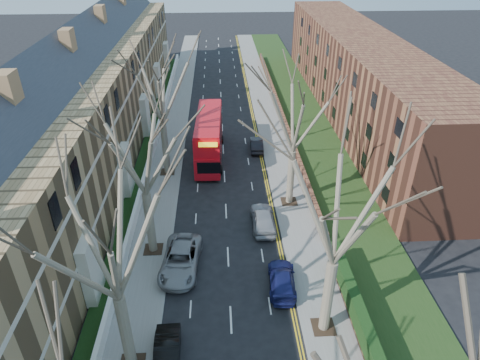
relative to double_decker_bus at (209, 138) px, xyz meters
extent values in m
cube|color=slate|center=(-4.53, 7.85, -2.20)|extent=(3.00, 102.00, 0.12)
cube|color=slate|center=(7.47, 7.85, -2.20)|extent=(3.00, 102.00, 0.12)
cube|color=olive|center=(-12.33, -0.15, 2.74)|extent=(9.00, 78.00, 10.00)
cube|color=#2D3038|center=(-12.33, -0.15, 8.74)|extent=(4.67, 78.00, 4.67)
cube|color=beige|center=(-7.88, -0.15, 1.24)|extent=(0.12, 78.00, 0.35)
cube|color=beige|center=(-7.88, -0.15, 4.74)|extent=(0.12, 78.00, 0.35)
cube|color=brown|center=(18.97, 11.85, 2.74)|extent=(8.00, 54.00, 10.00)
cube|color=brown|center=(9.17, 11.85, -1.69)|extent=(0.35, 54.00, 0.90)
cube|color=white|center=(-6.18, -0.15, -1.64)|extent=(0.30, 78.00, 1.00)
cube|color=#1D3714|center=(11.97, 7.85, -2.11)|extent=(6.00, 102.00, 0.06)
cylinder|color=#716451|center=(-4.23, -25.15, 0.48)|extent=(0.64, 0.64, 5.25)
cylinder|color=#716451|center=(-4.23, -15.15, 0.40)|extent=(0.64, 0.64, 5.07)
cube|color=#2D2116|center=(-4.23, -15.15, -2.13)|extent=(1.40, 1.40, 0.05)
cylinder|color=#716451|center=(-4.23, -3.15, 0.48)|extent=(0.60, 0.60, 5.25)
cube|color=#2D2116|center=(-4.23, -3.15, -2.13)|extent=(1.40, 1.40, 0.05)
cylinder|color=#716451|center=(7.17, -23.15, 0.48)|extent=(0.64, 0.64, 5.25)
cube|color=#2D2116|center=(7.17, -23.15, -2.13)|extent=(1.40, 1.40, 0.05)
cylinder|color=#716451|center=(7.17, -9.15, 0.40)|extent=(0.60, 0.60, 5.07)
cube|color=#2D2116|center=(7.17, -9.15, -2.13)|extent=(1.40, 1.40, 0.05)
cube|color=red|center=(0.00, 0.00, -0.81)|extent=(2.87, 11.07, 2.20)
cube|color=red|center=(0.00, 0.00, 1.29)|extent=(2.86, 10.52, 2.00)
cube|color=black|center=(0.00, 0.00, -0.36)|extent=(2.86, 10.19, 0.90)
cube|color=black|center=(0.00, 0.00, 1.39)|extent=(2.86, 9.97, 0.90)
imported|color=black|center=(-2.23, -25.07, -1.59)|extent=(1.58, 4.14, 1.35)
imported|color=gray|center=(-1.97, -17.21, -1.47)|extent=(3.11, 5.88, 1.58)
imported|color=navy|center=(5.08, -19.44, -1.62)|extent=(2.13, 4.55, 1.28)
imported|color=#919399|center=(4.47, -12.49, -1.47)|extent=(1.89, 4.63, 1.57)
imported|color=black|center=(5.17, 1.59, -1.62)|extent=(1.49, 3.93, 1.28)
camera|label=1|loc=(1.04, -40.87, 19.26)|focal=32.00mm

